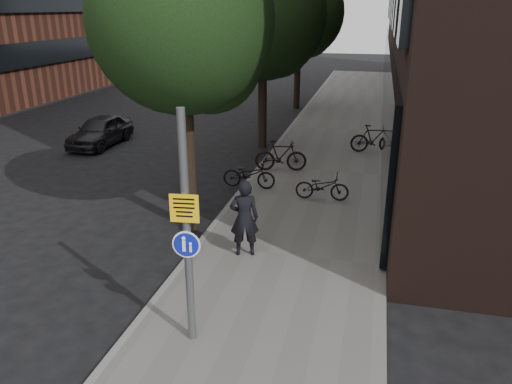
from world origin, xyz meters
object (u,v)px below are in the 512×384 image
(signpost, at_px, (187,231))
(parked_bike_facade_near, at_px, (322,186))
(parked_car_near, at_px, (100,131))
(pedestrian, at_px, (244,218))

(signpost, bearing_deg, parked_bike_facade_near, 72.54)
(parked_bike_facade_near, bearing_deg, parked_car_near, 62.80)
(pedestrian, relative_size, parked_bike_facade_near, 1.15)
(signpost, bearing_deg, pedestrian, 82.33)
(parked_bike_facade_near, height_order, parked_car_near, parked_car_near)
(pedestrian, xyz_separation_m, parked_bike_facade_near, (1.36, 3.99, -0.50))
(signpost, relative_size, pedestrian, 2.22)
(signpost, distance_m, parked_bike_facade_near, 7.60)
(signpost, distance_m, pedestrian, 3.48)
(pedestrian, distance_m, parked_car_near, 12.16)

